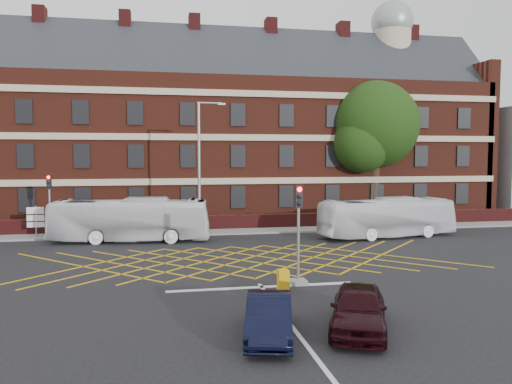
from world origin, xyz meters
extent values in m
plane|color=black|center=(0.00, 0.00, 0.00)|extent=(120.00, 120.00, 0.00)
cube|color=#511F14|center=(0.00, 22.00, 6.00)|extent=(50.00, 12.00, 12.00)
cube|color=black|center=(0.00, 22.00, 12.00)|extent=(51.00, 10.61, 10.61)
cube|color=#B7A88C|center=(0.00, 15.92, 7.00)|extent=(50.00, 0.18, 0.50)
cube|color=black|center=(0.00, 15.94, 5.50)|extent=(1.20, 0.14, 1.80)
cube|color=#4A1313|center=(-7.00, 22.00, 16.50)|extent=(1.00, 1.40, 3.20)
cylinder|color=#B7A88C|center=(18.00, 22.00, 15.00)|extent=(3.60, 3.60, 6.00)
sphere|color=gray|center=(18.00, 22.00, 18.40)|extent=(4.00, 4.00, 4.00)
cube|color=#4A1313|center=(0.00, 13.00, 0.55)|extent=(56.00, 0.50, 1.10)
cube|color=slate|center=(0.00, 12.00, 0.06)|extent=(60.00, 3.00, 0.12)
cube|color=#CC990C|center=(0.00, 2.00, 0.01)|extent=(8.22, 8.22, 0.02)
cube|color=silver|center=(0.00, -3.50, 0.01)|extent=(8.00, 0.30, 0.02)
cube|color=silver|center=(0.00, -10.00, 0.01)|extent=(0.15, 14.00, 0.02)
imported|color=silver|center=(-6.09, 9.11, 1.41)|extent=(10.36, 3.53, 2.83)
imported|color=white|center=(10.94, 7.56, 1.35)|extent=(9.89, 3.66, 2.69)
imported|color=black|center=(-0.93, -9.22, 0.64)|extent=(2.19, 4.10, 1.28)
imported|color=black|center=(1.98, -9.19, 0.72)|extent=(3.25, 4.56, 1.44)
cylinder|color=black|center=(13.87, 16.30, 3.35)|extent=(0.90, 0.90, 6.70)
sphere|color=black|center=(13.87, 16.30, 8.18)|extent=(7.39, 7.39, 7.39)
sphere|color=black|center=(12.37, 15.50, 6.50)|extent=(4.80, 4.80, 4.80)
sphere|color=black|center=(15.37, 17.10, 6.90)|extent=(4.43, 4.43, 4.43)
cube|color=slate|center=(1.64, -3.33, 0.10)|extent=(0.70, 0.70, 0.20)
cylinder|color=gray|center=(1.64, -3.33, 1.75)|extent=(0.12, 0.12, 3.50)
cube|color=black|center=(1.64, -3.33, 3.80)|extent=(0.30, 0.25, 0.95)
sphere|color=#FF0C05|center=(1.64, -3.47, 4.12)|extent=(0.20, 0.20, 0.20)
cube|color=slate|center=(-11.40, 11.11, 0.10)|extent=(0.70, 0.70, 0.20)
cylinder|color=gray|center=(-11.40, 11.11, 1.75)|extent=(0.12, 0.12, 3.50)
cube|color=black|center=(-11.40, 11.11, 3.80)|extent=(0.30, 0.25, 0.95)
sphere|color=#FF0C05|center=(-11.40, 10.97, 4.12)|extent=(0.20, 0.20, 0.20)
cube|color=slate|center=(-1.64, 9.13, 0.10)|extent=(1.00, 1.00, 0.20)
cylinder|color=gray|center=(-1.64, 9.13, 4.49)|extent=(0.18, 0.18, 8.98)
cylinder|color=gray|center=(-0.94, 9.13, 8.98)|extent=(1.60, 0.12, 0.12)
cube|color=gray|center=(-0.14, 9.13, 8.93)|extent=(0.50, 0.20, 0.12)
cylinder|color=gray|center=(-12.36, 11.42, 1.10)|extent=(0.10, 0.10, 2.20)
cube|color=silver|center=(-12.36, 11.34, 1.90)|extent=(1.10, 0.06, 0.45)
cube|color=silver|center=(-12.36, 11.34, 1.40)|extent=(1.10, 0.06, 0.40)
cube|color=silver|center=(-12.36, 11.34, 0.95)|extent=(1.10, 0.06, 0.35)
cube|color=#D6990C|center=(0.69, -4.50, 0.47)|extent=(0.43, 0.43, 0.95)
camera|label=1|loc=(-4.11, -23.77, 5.55)|focal=35.00mm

